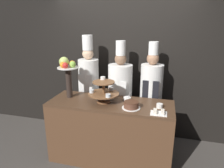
% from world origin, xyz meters
% --- Properties ---
extents(wall_back, '(10.00, 0.06, 2.80)m').
position_xyz_m(wall_back, '(0.00, 1.25, 1.40)').
color(wall_back, black).
rests_on(wall_back, ground_plane).
extents(buffet_counter, '(1.81, 0.65, 0.96)m').
position_xyz_m(buffet_counter, '(0.00, 0.32, 0.48)').
color(buffet_counter, brown).
rests_on(buffet_counter, ground_plane).
extents(tiered_stand, '(0.45, 0.45, 0.35)m').
position_xyz_m(tiered_stand, '(-0.10, 0.32, 1.12)').
color(tiered_stand, brown).
rests_on(tiered_stand, buffet_counter).
extents(fruit_pedestal, '(0.31, 0.31, 0.62)m').
position_xyz_m(fruit_pedestal, '(-0.68, 0.38, 1.38)').
color(fruit_pedestal, '#2D231E').
rests_on(fruit_pedestal, buffet_counter).
extents(cake_round, '(0.25, 0.25, 0.09)m').
position_xyz_m(cake_round, '(0.33, 0.20, 1.00)').
color(cake_round, white).
rests_on(cake_round, buffet_counter).
extents(cup_white, '(0.09, 0.09, 0.06)m').
position_xyz_m(cup_white, '(0.70, 0.31, 0.99)').
color(cup_white, white).
rests_on(cup_white, buffet_counter).
extents(cake_square_tray, '(0.21, 0.16, 0.05)m').
position_xyz_m(cake_square_tray, '(0.70, 0.12, 0.97)').
color(cake_square_tray, white).
rests_on(cake_square_tray, buffet_counter).
extents(serving_bowl_far, '(0.12, 0.12, 0.16)m').
position_xyz_m(serving_bowl_far, '(0.22, 0.45, 0.98)').
color(serving_bowl_far, white).
rests_on(serving_bowl_far, buffet_counter).
extents(chef_left, '(0.35, 0.35, 1.87)m').
position_xyz_m(chef_left, '(-0.54, 0.87, 1.03)').
color(chef_left, black).
rests_on(chef_left, ground_plane).
extents(chef_center_left, '(0.40, 0.40, 1.79)m').
position_xyz_m(chef_center_left, '(0.02, 0.87, 0.96)').
color(chef_center_left, black).
rests_on(chef_center_left, ground_plane).
extents(chef_center_right, '(0.36, 0.36, 1.79)m').
position_xyz_m(chef_center_right, '(0.54, 0.87, 0.99)').
color(chef_center_right, '#38332D').
rests_on(chef_center_right, ground_plane).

